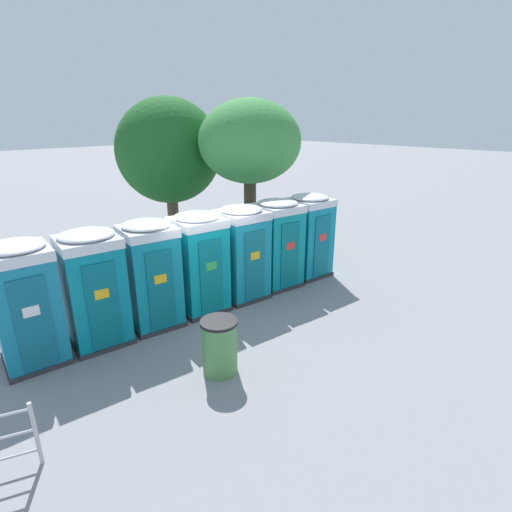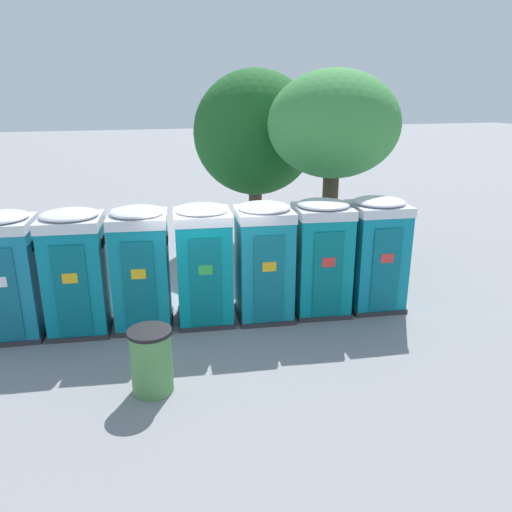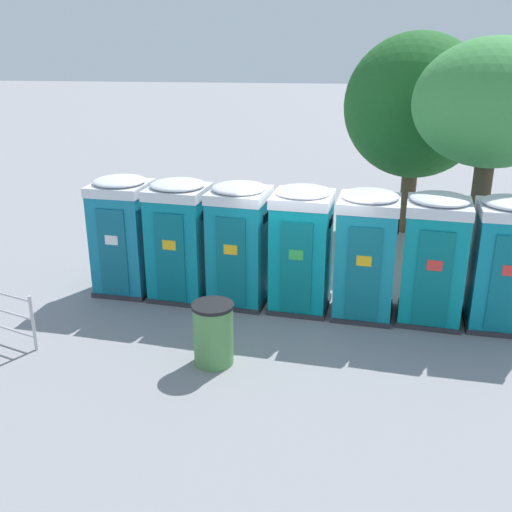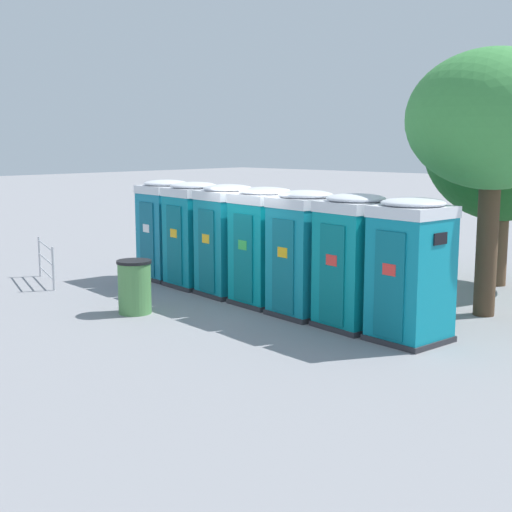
{
  "view_description": "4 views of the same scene",
  "coord_description": "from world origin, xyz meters",
  "px_view_note": "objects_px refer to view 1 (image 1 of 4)",
  "views": [
    {
      "loc": [
        -5.48,
        -7.91,
        4.72
      ],
      "look_at": [
        1.77,
        -0.38,
        1.05
      ],
      "focal_mm": 28.0,
      "sensor_mm": 36.0,
      "label": 1
    },
    {
      "loc": [
        -1.79,
        -9.99,
        4.7
      ],
      "look_at": [
        1.09,
        -0.3,
        1.38
      ],
      "focal_mm": 35.0,
      "sensor_mm": 36.0,
      "label": 2
    },
    {
      "loc": [
        0.4,
        -11.52,
        5.31
      ],
      "look_at": [
        -0.96,
        -0.06,
        1.02
      ],
      "focal_mm": 42.0,
      "sensor_mm": 36.0,
      "label": 3
    },
    {
      "loc": [
        10.26,
        -11.31,
        3.48
      ],
      "look_at": [
        -0.33,
        -0.13,
        1.02
      ],
      "focal_mm": 50.0,
      "sensor_mm": 36.0,
      "label": 4
    }
  ],
  "objects_px": {
    "portapotty_4": "(242,252)",
    "trash_can": "(220,346)",
    "portapotty_0": "(26,303)",
    "portapotty_6": "(308,235)",
    "street_tree_0": "(169,151)",
    "portapotty_5": "(277,243)",
    "street_tree_1": "(250,143)",
    "portapotty_3": "(199,262)",
    "portapotty_1": "(94,288)",
    "portapotty_2": "(151,274)"
  },
  "relations": [
    {
      "from": "portapotty_1",
      "to": "portapotty_4",
      "type": "bearing_deg",
      "value": -6.71
    },
    {
      "from": "street_tree_0",
      "to": "portapotty_6",
      "type": "bearing_deg",
      "value": -79.49
    },
    {
      "from": "portapotty_3",
      "to": "portapotty_4",
      "type": "distance_m",
      "value": 1.28
    },
    {
      "from": "portapotty_2",
      "to": "portapotty_1",
      "type": "bearing_deg",
      "value": 174.14
    },
    {
      "from": "portapotty_5",
      "to": "portapotty_3",
      "type": "bearing_deg",
      "value": 174.06
    },
    {
      "from": "portapotty_1",
      "to": "portapotty_2",
      "type": "bearing_deg",
      "value": -5.86
    },
    {
      "from": "portapotty_2",
      "to": "portapotty_3",
      "type": "height_order",
      "value": "same"
    },
    {
      "from": "portapotty_2",
      "to": "portapotty_5",
      "type": "xyz_separation_m",
      "value": [
        3.83,
        -0.41,
        -0.0
      ]
    },
    {
      "from": "portapotty_0",
      "to": "portapotty_5",
      "type": "distance_m",
      "value": 6.42
    },
    {
      "from": "portapotty_5",
      "to": "street_tree_1",
      "type": "height_order",
      "value": "street_tree_1"
    },
    {
      "from": "portapotty_0",
      "to": "portapotty_6",
      "type": "relative_size",
      "value": 1.0
    },
    {
      "from": "portapotty_0",
      "to": "portapotty_3",
      "type": "distance_m",
      "value": 3.85
    },
    {
      "from": "portapotty_6",
      "to": "street_tree_0",
      "type": "xyz_separation_m",
      "value": [
        -1.08,
        5.84,
        2.21
      ]
    },
    {
      "from": "trash_can",
      "to": "portapotty_0",
      "type": "bearing_deg",
      "value": 130.64
    },
    {
      "from": "portapotty_2",
      "to": "portapotty_5",
      "type": "height_order",
      "value": "same"
    },
    {
      "from": "portapotty_6",
      "to": "trash_can",
      "type": "xyz_separation_m",
      "value": [
        -5.19,
        -2.07,
        -0.73
      ]
    },
    {
      "from": "street_tree_0",
      "to": "portapotty_4",
      "type": "bearing_deg",
      "value": -104.68
    },
    {
      "from": "portapotty_1",
      "to": "trash_can",
      "type": "height_order",
      "value": "portapotty_1"
    },
    {
      "from": "portapotty_4",
      "to": "trash_can",
      "type": "xyz_separation_m",
      "value": [
        -2.63,
        -2.27,
        -0.73
      ]
    },
    {
      "from": "portapotty_0",
      "to": "trash_can",
      "type": "bearing_deg",
      "value": -49.36
    },
    {
      "from": "portapotty_0",
      "to": "street_tree_0",
      "type": "height_order",
      "value": "street_tree_0"
    },
    {
      "from": "portapotty_5",
      "to": "portapotty_6",
      "type": "distance_m",
      "value": 1.28
    },
    {
      "from": "portapotty_2",
      "to": "street_tree_0",
      "type": "height_order",
      "value": "street_tree_0"
    },
    {
      "from": "portapotty_2",
      "to": "portapotty_5",
      "type": "bearing_deg",
      "value": -6.05
    },
    {
      "from": "portapotty_4",
      "to": "trash_can",
      "type": "relative_size",
      "value": 2.3
    },
    {
      "from": "portapotty_2",
      "to": "street_tree_1",
      "type": "height_order",
      "value": "street_tree_1"
    },
    {
      "from": "portapotty_3",
      "to": "trash_can",
      "type": "bearing_deg",
      "value": -119.02
    },
    {
      "from": "street_tree_0",
      "to": "trash_can",
      "type": "xyz_separation_m",
      "value": [
        -4.11,
        -7.91,
        -2.93
      ]
    },
    {
      "from": "portapotty_1",
      "to": "portapotty_2",
      "type": "distance_m",
      "value": 1.28
    },
    {
      "from": "portapotty_0",
      "to": "street_tree_0",
      "type": "relative_size",
      "value": 0.47
    },
    {
      "from": "portapotty_1",
      "to": "portapotty_3",
      "type": "bearing_deg",
      "value": -6.06
    },
    {
      "from": "portapotty_5",
      "to": "street_tree_1",
      "type": "relative_size",
      "value": 0.48
    },
    {
      "from": "portapotty_4",
      "to": "trash_can",
      "type": "bearing_deg",
      "value": -139.23
    },
    {
      "from": "portapotty_2",
      "to": "portapotty_6",
      "type": "relative_size",
      "value": 1.0
    },
    {
      "from": "portapotty_3",
      "to": "street_tree_0",
      "type": "relative_size",
      "value": 0.47
    },
    {
      "from": "portapotty_5",
      "to": "trash_can",
      "type": "bearing_deg",
      "value": -150.87
    },
    {
      "from": "portapotty_2",
      "to": "trash_can",
      "type": "distance_m",
      "value": 2.69
    },
    {
      "from": "street_tree_0",
      "to": "trash_can",
      "type": "bearing_deg",
      "value": -117.43
    },
    {
      "from": "portapotty_1",
      "to": "portapotty_3",
      "type": "xyz_separation_m",
      "value": [
        2.55,
        -0.27,
        0.0
      ]
    },
    {
      "from": "portapotty_6",
      "to": "street_tree_1",
      "type": "distance_m",
      "value": 3.76
    },
    {
      "from": "portapotty_3",
      "to": "portapotty_0",
      "type": "bearing_deg",
      "value": 173.52
    },
    {
      "from": "portapotty_6",
      "to": "trash_can",
      "type": "relative_size",
      "value": 2.3
    },
    {
      "from": "street_tree_0",
      "to": "portapotty_5",
      "type": "bearing_deg",
      "value": -91.97
    },
    {
      "from": "portapotty_5",
      "to": "street_tree_1",
      "type": "bearing_deg",
      "value": 62.18
    },
    {
      "from": "street_tree_1",
      "to": "trash_can",
      "type": "bearing_deg",
      "value": -137.85
    },
    {
      "from": "portapotty_1",
      "to": "portapotty_5",
      "type": "relative_size",
      "value": 1.0
    },
    {
      "from": "portapotty_0",
      "to": "portapotty_2",
      "type": "relative_size",
      "value": 1.0
    },
    {
      "from": "portapotty_1",
      "to": "portapotty_5",
      "type": "height_order",
      "value": "same"
    },
    {
      "from": "portapotty_2",
      "to": "portapotty_4",
      "type": "distance_m",
      "value": 2.57
    },
    {
      "from": "portapotty_3",
      "to": "portapotty_4",
      "type": "xyz_separation_m",
      "value": [
        1.27,
        -0.18,
        -0.0
      ]
    }
  ]
}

